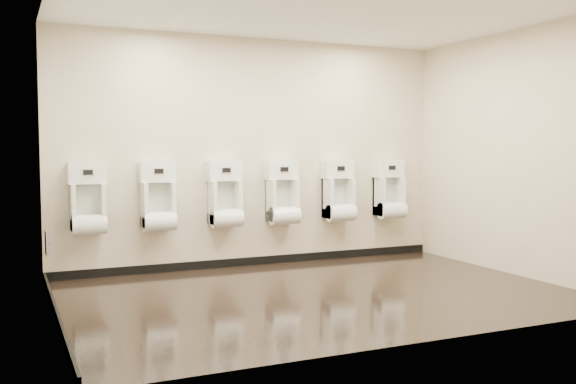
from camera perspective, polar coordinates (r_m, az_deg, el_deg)
name	(u,v)px	position (r m, az deg, el deg)	size (l,w,h in m)	color
ground	(320,294)	(6.51, 2.83, -9.02)	(5.00, 3.50, 0.00)	black
ceiling	(321,10)	(6.49, 2.92, 15.86)	(5.00, 3.50, 0.00)	silver
back_wall	(256,153)	(7.95, -2.86, 3.52)	(5.00, 0.02, 2.80)	beige
front_wall	(427,156)	(4.85, 12.28, 3.12)	(5.00, 0.02, 2.80)	beige
left_wall	(51,155)	(5.67, -20.31, 3.08)	(0.02, 3.50, 2.80)	beige
right_wall	(515,153)	(7.80, 19.50, 3.28)	(0.02, 3.50, 2.80)	beige
tile_overlay_left	(52,155)	(5.67, -20.26, 3.08)	(0.01, 3.50, 2.80)	silver
skirting_back	(257,261)	(8.06, -2.80, -6.13)	(5.00, 0.02, 0.10)	black
skirting_left	(57,315)	(5.85, -19.86, -10.26)	(0.02, 3.50, 0.10)	black
access_panel	(47,243)	(6.94, -20.63, -4.27)	(0.04, 0.25, 0.25)	#9E9EA3
urinal_0	(88,204)	(7.35, -17.35, -1.03)	(0.41, 0.31, 0.77)	white
urinal_1	(158,202)	(7.48, -11.46, -0.85)	(0.41, 0.31, 0.77)	white
urinal_2	(225,199)	(7.69, -5.61, -0.65)	(0.41, 0.31, 0.77)	white
urinal_3	(283,197)	(7.96, -0.49, -0.48)	(0.41, 0.31, 0.77)	white
urinal_4	(339,195)	(8.31, 4.54, -0.30)	(0.41, 0.31, 0.77)	white
urinal_5	(389,194)	(8.70, 9.01, -0.14)	(0.41, 0.31, 0.77)	white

